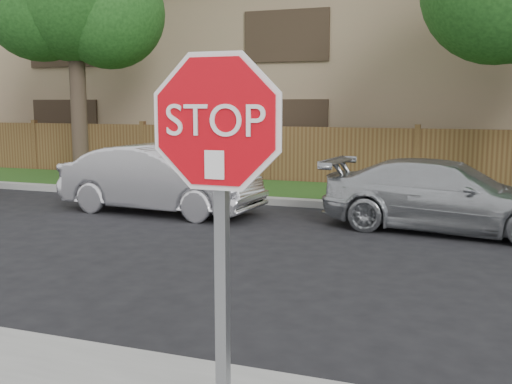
% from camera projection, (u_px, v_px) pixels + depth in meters
% --- Properties ---
extents(ground, '(90.00, 90.00, 0.00)m').
position_uv_depth(ground, '(278.00, 383.00, 4.84)').
color(ground, black).
rests_on(ground, ground).
extents(far_curb, '(70.00, 0.30, 0.15)m').
position_uv_depth(far_curb, '(400.00, 209.00, 12.40)').
color(far_curb, gray).
rests_on(far_curb, ground).
extents(grass_strip, '(70.00, 3.00, 0.12)m').
position_uv_depth(grass_strip, '(409.00, 198.00, 13.93)').
color(grass_strip, '#1E4714').
rests_on(grass_strip, ground).
extents(fence, '(70.00, 0.12, 1.60)m').
position_uv_depth(fence, '(416.00, 160.00, 15.31)').
color(fence, '#4F331B').
rests_on(fence, ground).
extents(apartment_building, '(35.20, 9.20, 7.20)m').
position_uv_depth(apartment_building, '(435.00, 64.00, 20.10)').
color(apartment_building, '#9B8060').
rests_on(apartment_building, ground).
extents(stop_sign, '(1.01, 0.13, 2.55)m').
position_uv_depth(stop_sign, '(218.00, 183.00, 3.15)').
color(stop_sign, gray).
rests_on(stop_sign, sidewalk_near).
extents(sedan_left, '(4.29, 1.74, 1.39)m').
position_uv_depth(sedan_left, '(161.00, 179.00, 12.27)').
color(sedan_left, silver).
rests_on(sedan_left, ground).
extents(sedan_right, '(4.47, 2.21, 1.25)m').
position_uv_depth(sedan_right, '(446.00, 196.00, 10.51)').
color(sedan_right, '#B2B6B9').
rests_on(sedan_right, ground).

